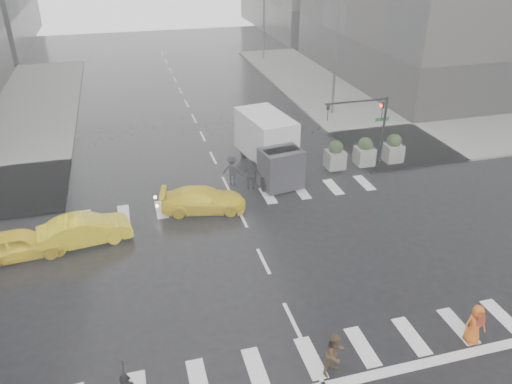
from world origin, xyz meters
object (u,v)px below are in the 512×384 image
object	(u,v)px
pedestrian_brown	(335,354)
pedestrian_orange	(475,324)
taxi_front	(19,244)
box_truck	(270,144)
taxi_mid	(85,230)
traffic_signal_pole	(370,119)

from	to	relation	value
pedestrian_brown	pedestrian_orange	distance (m)	5.45
taxi_front	box_truck	bearing A→B (deg)	-72.43
taxi_front	taxi_mid	world-z (taller)	taxi_mid
pedestrian_brown	taxi_mid	world-z (taller)	pedestrian_brown
traffic_signal_pole	taxi_mid	distance (m)	17.52
pedestrian_brown	taxi_front	bearing A→B (deg)	113.62
pedestrian_orange	box_truck	size ratio (longest dim) A/B	0.26
taxi_mid	box_truck	bearing A→B (deg)	-71.75
traffic_signal_pole	pedestrian_orange	world-z (taller)	traffic_signal_pole
taxi_front	taxi_mid	distance (m)	2.91
taxi_front	box_truck	distance (m)	14.89
pedestrian_orange	taxi_mid	size ratio (longest dim) A/B	0.38
pedestrian_brown	taxi_front	xyz separation A→B (m)	(-11.21, 10.11, -0.15)
pedestrian_brown	box_truck	bearing A→B (deg)	56.83
traffic_signal_pole	taxi_mid	bearing A→B (deg)	-165.71
pedestrian_brown	box_truck	size ratio (longest dim) A/B	0.26
taxi_mid	box_truck	size ratio (longest dim) A/B	0.68
pedestrian_orange	box_truck	bearing A→B (deg)	111.21
pedestrian_orange	taxi_front	xyz separation A→B (m)	(-16.66, 10.12, -0.14)
pedestrian_orange	taxi_mid	xyz separation A→B (m)	(-13.77, 10.53, -0.11)
traffic_signal_pole	taxi_front	xyz separation A→B (m)	(-19.69, -4.69, -2.54)
pedestrian_brown	taxi_mid	distance (m)	13.42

